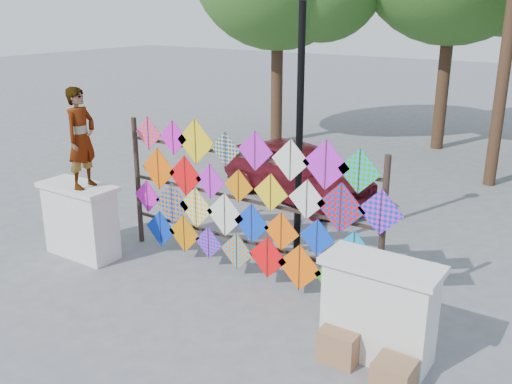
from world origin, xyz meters
TOP-DOWN VIEW (x-y plane):
  - ground at (0.00, 0.00)m, footprint 80.00×80.00m
  - parapet_left at (-2.70, -0.20)m, footprint 1.40×0.65m
  - parapet_right at (2.70, -0.20)m, footprint 1.40×0.65m
  - kite_rack at (0.09, 0.73)m, footprint 4.96×0.24m
  - vendor_woman at (-2.48, -0.20)m, footprint 0.49×0.66m
  - sedan at (-1.14, 4.51)m, footprint 4.13×2.59m
  - lamppost at (0.30, 2.00)m, footprint 0.28×0.28m
  - cardboard_box_near at (2.36, -0.51)m, footprint 0.47×0.42m
  - cardboard_box_far at (3.12, -0.71)m, footprint 0.44×0.40m

SIDE VIEW (x-z plane):
  - ground at x=0.00m, z-range 0.00..0.00m
  - cardboard_box_far at x=3.12m, z-range 0.00..0.37m
  - cardboard_box_near at x=2.36m, z-range 0.00..0.42m
  - parapet_left at x=-2.70m, z-range 0.01..1.29m
  - parapet_right at x=2.70m, z-range 0.01..1.29m
  - sedan at x=-1.14m, z-range 0.00..1.31m
  - kite_rack at x=0.09m, z-range -0.01..2.44m
  - vendor_woman at x=-2.48m, z-range 1.28..2.92m
  - lamppost at x=0.30m, z-range 0.46..4.92m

